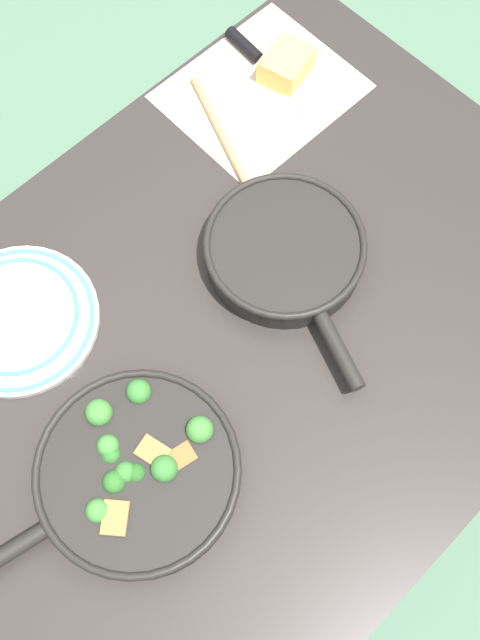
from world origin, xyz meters
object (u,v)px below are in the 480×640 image
Objects in this scene: cheese_block at (286,65)px; dinner_plate_stack at (17,318)px; wooden_spoon at (247,186)px; skillet_eggs at (285,251)px; grater_knife at (258,60)px; skillet_broccoli at (136,471)px.

dinner_plate_stack is (0.65, 0.05, -0.01)m from cheese_block.
cheese_block is (-0.22, -0.12, 0.02)m from wooden_spoon.
wooden_spoon is at bearing -179.51° from skillet_eggs.
skillet_eggs is 0.38m from cheese_block.
skillet_eggs is at bearing 44.16° from cheese_block.
grater_knife is 2.29× the size of cheese_block.
skillet_broccoli is 4.03× the size of cheese_block.
wooden_spoon is at bearing -44.37° from grater_knife.
skillet_eggs is 0.44m from dinner_plate_stack.
dinner_plate_stack is at bearing 4.15° from cheese_block.
cheese_block is 0.65m from dinner_plate_stack.
wooden_spoon is (-0.05, -0.14, -0.02)m from skillet_eggs.
cheese_block is (-0.68, -0.36, -0.00)m from skillet_broccoli.
cheese_block is at bearing 154.47° from skillet_eggs.
dinner_plate_stack is (0.43, -0.08, 0.01)m from wooden_spoon.
cheese_block is 0.41× the size of dinner_plate_stack.
skillet_broccoli reaches higher than wooden_spoon.
grater_knife is at bearing 161.64° from skillet_eggs.
skillet_eggs is at bearing 1.47° from wooden_spoon.
skillet_broccoli is 0.32m from dinner_plate_stack.
skillet_broccoli reaches higher than skillet_eggs.
grater_knife is (-0.66, -0.42, -0.02)m from skillet_broccoli.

